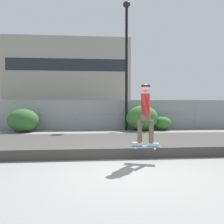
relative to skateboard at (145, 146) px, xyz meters
The scene contains 11 objects.
ground_plane 0.95m from the skateboard, 128.04° to the right, with size 120.00×120.00×0.00m, color slate.
gravel_berm 2.07m from the skateboard, 104.69° to the left, with size 12.41×3.21×0.31m, color #3D3A38.
skateboard is the anchor object (origin of this frame).
skater 0.97m from the skateboard, 26.57° to the left, with size 0.72×0.62×1.69m.
chain_fence 7.65m from the skateboard, 93.90° to the left, with size 18.98×0.06×1.85m.
street_lamp 8.25m from the skateboard, 85.71° to the left, with size 0.44×0.44×7.69m.
parked_car_near 11.43m from the skateboard, 104.03° to the left, with size 4.45×2.04×1.66m.
library_building 45.62m from the skateboard, 98.96° to the left, with size 26.51×11.45×15.51m.
shrub_left 8.70m from the skateboard, 128.88° to the left, with size 1.71×1.40×1.32m.
shrub_center 7.12m from the skateboard, 77.96° to the left, with size 1.94×1.59×1.50m.
shrub_right 7.50m from the skateboard, 68.54° to the left, with size 1.07×0.88×0.83m.
Camera 1 is at (-0.87, -5.04, 1.61)m, focal length 34.12 mm.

